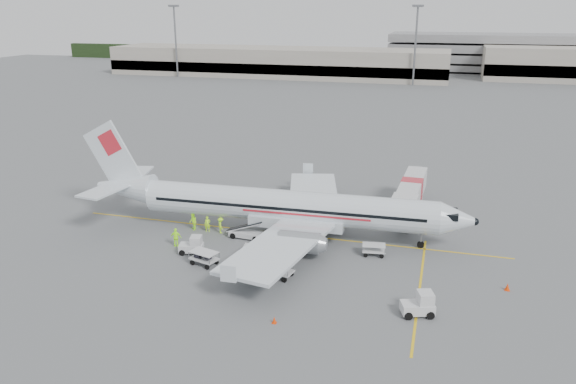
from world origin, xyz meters
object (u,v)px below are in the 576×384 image
(jet_bridge, at_px, (411,197))
(tug_fore, at_px, (418,304))
(belt_loader, at_px, (247,226))
(aircraft, at_px, (288,185))
(tug_mid, at_px, (256,247))
(tug_aft, at_px, (191,245))

(jet_bridge, bearing_deg, tug_fore, -81.69)
(belt_loader, relative_size, tug_fore, 1.87)
(aircraft, distance_m, tug_fore, 18.52)
(tug_fore, xyz_separation_m, tug_mid, (-14.96, 6.70, -0.06))
(belt_loader, distance_m, tug_fore, 20.02)
(jet_bridge, relative_size, tug_aft, 6.95)
(aircraft, xyz_separation_m, tug_fore, (13.37, -12.05, -4.36))
(jet_bridge, distance_m, tug_fore, 21.72)
(tug_fore, height_order, tug_aft, tug_fore)
(tug_fore, bearing_deg, belt_loader, 130.26)
(tug_fore, bearing_deg, tug_mid, 137.25)
(belt_loader, bearing_deg, tug_aft, -123.63)
(belt_loader, xyz_separation_m, tug_aft, (-3.75, -4.79, -0.37))
(aircraft, height_order, tug_fore, aircraft)
(jet_bridge, bearing_deg, tug_aft, -136.70)
(tug_fore, relative_size, tug_mid, 1.07)
(tug_mid, bearing_deg, aircraft, 67.01)
(aircraft, xyz_separation_m, jet_bridge, (11.32, 9.55, -3.30))
(aircraft, bearing_deg, tug_fore, -44.10)
(jet_bridge, distance_m, tug_aft, 24.77)
(aircraft, height_order, tug_aft, aircraft)
(jet_bridge, distance_m, tug_mid, 19.74)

